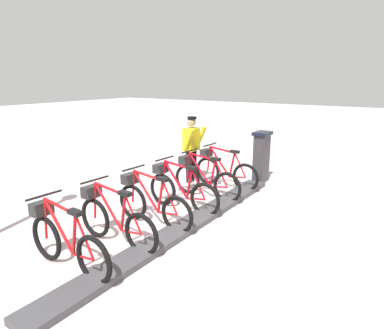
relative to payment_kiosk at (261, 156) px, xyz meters
name	(u,v)px	position (x,y,z in m)	size (l,w,h in m)	color
ground_plane	(186,229)	(-0.05, 3.44, -0.67)	(60.00, 60.00, 0.00)	beige
dock_rail_base	(186,226)	(-0.05, 3.44, -0.62)	(0.44, 6.19, 0.10)	#47474C
payment_kiosk	(261,156)	(0.00, 0.00, 0.00)	(0.36, 0.52, 1.28)	#38383D
bike_docked_0	(223,170)	(0.57, 0.94, -0.24)	(1.72, 0.54, 1.02)	black
bike_docked_1	(204,178)	(0.57, 1.83, -0.24)	(1.72, 0.54, 1.02)	black
bike_docked_2	(180,189)	(0.57, 2.73, -0.24)	(1.72, 0.54, 1.02)	black
bike_docked_3	(151,202)	(0.57, 3.63, -0.24)	(1.72, 0.54, 1.02)	black
bike_docked_4	(113,219)	(0.57, 4.53, -0.24)	(1.72, 0.54, 1.02)	black
bike_docked_5	(65,241)	(0.57, 5.43, -0.24)	(1.72, 0.54, 1.02)	black
worker_near_rack	(192,147)	(1.43, 1.02, 0.24)	(0.48, 0.64, 1.66)	white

